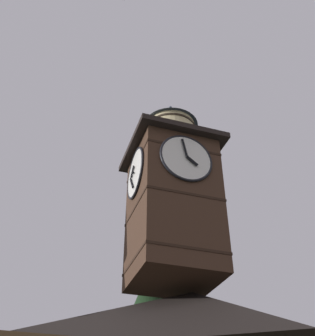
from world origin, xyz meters
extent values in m
pyramid|color=black|center=(-1.43, -2.10, 5.89)|extent=(13.74, 9.34, 3.00)
cube|color=#422B1E|center=(-0.53, -1.50, 10.27)|extent=(3.09, 3.09, 5.76)
cube|color=black|center=(-0.53, -1.50, 8.08)|extent=(3.13, 3.13, 0.10)
cube|color=black|center=(-0.53, -1.50, 10.24)|extent=(3.13, 3.13, 0.10)
cube|color=black|center=(-0.53, -1.50, 12.40)|extent=(3.13, 3.13, 0.10)
cylinder|color=white|center=(-0.53, 0.07, 11.84)|extent=(2.09, 0.10, 2.09)
torus|color=black|center=(-0.53, 0.10, 11.84)|extent=(2.19, 0.10, 2.19)
cube|color=black|center=(-0.74, 0.17, 11.68)|extent=(0.49, 0.04, 0.42)
cube|color=black|center=(-0.45, 0.17, 12.26)|extent=(0.25, 0.04, 0.86)
sphere|color=black|center=(-0.53, 0.18, 11.84)|extent=(0.10, 0.10, 0.10)
cylinder|color=white|center=(1.04, -1.50, 11.84)|extent=(0.10, 2.09, 2.09)
torus|color=black|center=(1.07, -1.50, 11.84)|extent=(0.10, 2.19, 2.19)
cube|color=black|center=(1.14, -1.70, 12.02)|extent=(0.04, 0.47, 0.44)
cube|color=black|center=(1.14, -1.73, 11.48)|extent=(0.04, 0.53, 0.76)
sphere|color=black|center=(1.15, -1.50, 11.84)|extent=(0.10, 0.10, 0.10)
cube|color=black|center=(-0.53, -1.50, 13.27)|extent=(3.79, 3.79, 0.25)
cylinder|color=beige|center=(-0.53, -1.50, 14.10)|extent=(2.17, 2.17, 1.41)
cylinder|color=#2D2319|center=(-0.53, -1.50, 13.63)|extent=(2.23, 2.23, 0.10)
cylinder|color=#2D2319|center=(-0.53, -1.50, 14.10)|extent=(2.23, 2.23, 0.10)
cylinder|color=#2D2319|center=(-0.53, -1.50, 14.58)|extent=(2.23, 2.23, 0.10)
cone|color=#2D3847|center=(-0.53, -1.50, 15.35)|extent=(2.47, 2.47, 1.07)
sphere|color=#2D3847|center=(-0.53, -1.50, 15.98)|extent=(0.16, 0.16, 0.16)
cone|color=black|center=(-2.08, -9.33, 9.35)|extent=(3.32, 3.32, 4.36)
cone|color=black|center=(-2.08, -9.33, 12.13)|extent=(2.47, 2.47, 4.08)
cone|color=black|center=(-2.08, -9.33, 14.91)|extent=(1.63, 1.63, 3.82)
camera|label=1|loc=(4.61, 12.12, 1.90)|focal=45.32mm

